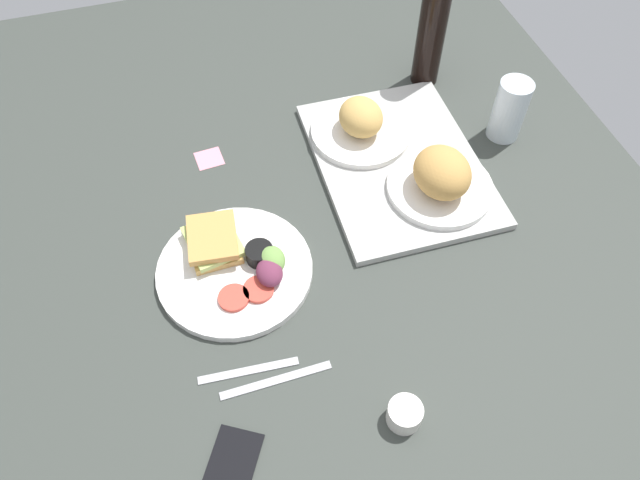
% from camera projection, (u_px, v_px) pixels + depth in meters
% --- Properties ---
extents(ground_plane, '(1.90, 1.50, 0.03)m').
position_uv_depth(ground_plane, '(302.00, 252.00, 1.17)').
color(ground_plane, '#383D38').
extents(serving_tray, '(0.46, 0.34, 0.02)m').
position_uv_depth(serving_tray, '(398.00, 163.00, 1.28)').
color(serving_tray, '#B2B2AD').
rests_on(serving_tray, ground_plane).
extents(bread_plate_near, '(0.22, 0.22, 0.09)m').
position_uv_depth(bread_plate_near, '(361.00, 124.00, 1.30)').
color(bread_plate_near, white).
rests_on(bread_plate_near, serving_tray).
extents(bread_plate_far, '(0.22, 0.22, 0.10)m').
position_uv_depth(bread_plate_far, '(441.00, 178.00, 1.19)').
color(bread_plate_far, white).
rests_on(bread_plate_far, serving_tray).
extents(plate_with_salad, '(0.29, 0.29, 0.05)m').
position_uv_depth(plate_with_salad, '(236.00, 264.00, 1.12)').
color(plate_with_salad, white).
rests_on(plate_with_salad, ground_plane).
extents(drinking_glass, '(0.07, 0.07, 0.14)m').
position_uv_depth(drinking_glass, '(509.00, 110.00, 1.29)').
color(drinking_glass, silver).
rests_on(drinking_glass, ground_plane).
extents(soda_bottle, '(0.06, 0.06, 0.24)m').
position_uv_depth(soda_bottle, '(431.00, 36.00, 1.36)').
color(soda_bottle, black).
rests_on(soda_bottle, ground_plane).
extents(espresso_cup, '(0.06, 0.06, 0.04)m').
position_uv_depth(espresso_cup, '(405.00, 414.00, 0.95)').
color(espresso_cup, silver).
rests_on(espresso_cup, ground_plane).
extents(fork, '(0.03, 0.17, 0.01)m').
position_uv_depth(fork, '(249.00, 370.00, 1.01)').
color(fork, '#B7B7BC').
rests_on(fork, ground_plane).
extents(knife, '(0.02, 0.19, 0.01)m').
position_uv_depth(knife, '(276.00, 380.00, 1.00)').
color(knife, '#B7B7BC').
rests_on(knife, ground_plane).
extents(cell_phone, '(0.16, 0.13, 0.01)m').
position_uv_depth(cell_phone, '(228.00, 475.00, 0.91)').
color(cell_phone, black).
rests_on(cell_phone, ground_plane).
extents(sticky_note, '(0.06, 0.06, 0.00)m').
position_uv_depth(sticky_note, '(209.00, 158.00, 1.30)').
color(sticky_note, pink).
rests_on(sticky_note, ground_plane).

